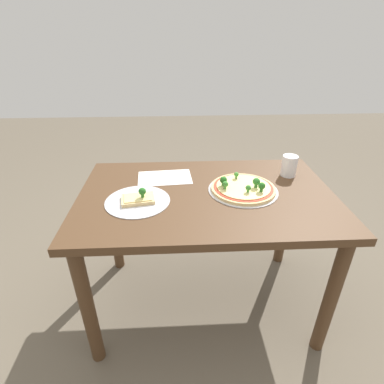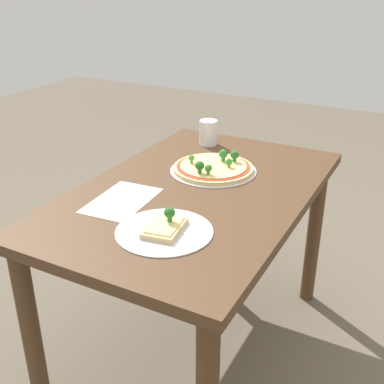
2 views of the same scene
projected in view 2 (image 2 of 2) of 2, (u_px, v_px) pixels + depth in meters
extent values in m
plane|color=brown|center=(195.00, 345.00, 1.94)|extent=(8.00, 8.00, 0.00)
cube|color=#4C331E|center=(195.00, 193.00, 1.66)|extent=(1.17, 0.74, 0.04)
cylinder|color=#4C331E|center=(314.00, 235.00, 2.09)|extent=(0.06, 0.06, 0.66)
cylinder|color=#4C331E|center=(31.00, 336.00, 1.52)|extent=(0.06, 0.06, 0.66)
cylinder|color=#4C331E|center=(189.00, 205.00, 2.36)|extent=(0.06, 0.06, 0.66)
cylinder|color=silver|center=(213.00, 171.00, 1.79)|extent=(0.32, 0.32, 0.00)
cylinder|color=#E5C17F|center=(213.00, 168.00, 1.79)|extent=(0.30, 0.30, 0.01)
cylinder|color=#B73823|center=(213.00, 166.00, 1.79)|extent=(0.27, 0.27, 0.00)
cylinder|color=#EFD684|center=(213.00, 166.00, 1.79)|extent=(0.25, 0.25, 0.00)
sphere|color=#337A2D|center=(224.00, 154.00, 1.81)|extent=(0.03, 0.03, 0.03)
cylinder|color=#3F8136|center=(224.00, 159.00, 1.82)|extent=(0.02, 0.02, 0.02)
sphere|color=#286B23|center=(235.00, 155.00, 1.80)|extent=(0.03, 0.03, 0.03)
cylinder|color=#37742D|center=(234.00, 160.00, 1.81)|extent=(0.01, 0.01, 0.01)
sphere|color=#3D8933|center=(208.00, 168.00, 1.69)|extent=(0.03, 0.03, 0.03)
cylinder|color=#488E3A|center=(208.00, 173.00, 1.70)|extent=(0.01, 0.01, 0.01)
sphere|color=#286B23|center=(200.00, 166.00, 1.70)|extent=(0.03, 0.03, 0.03)
cylinder|color=#37742D|center=(200.00, 171.00, 1.71)|extent=(0.01, 0.01, 0.01)
sphere|color=#479338|center=(192.00, 158.00, 1.80)|extent=(0.02, 0.02, 0.02)
cylinder|color=#51973E|center=(192.00, 162.00, 1.80)|extent=(0.01, 0.01, 0.01)
sphere|color=#3D8933|center=(229.00, 162.00, 1.76)|extent=(0.02, 0.02, 0.02)
cylinder|color=#488E3A|center=(229.00, 166.00, 1.76)|extent=(0.01, 0.01, 0.01)
cylinder|color=silver|center=(164.00, 231.00, 1.38)|extent=(0.28, 0.28, 0.00)
cube|color=#E5C17F|center=(165.00, 228.00, 1.38)|extent=(0.15, 0.12, 0.02)
cube|color=#EFD684|center=(165.00, 225.00, 1.37)|extent=(0.13, 0.10, 0.00)
sphere|color=#286B23|center=(170.00, 213.00, 1.37)|extent=(0.03, 0.03, 0.03)
cylinder|color=#37742D|center=(170.00, 219.00, 1.38)|extent=(0.01, 0.01, 0.01)
cylinder|color=white|center=(208.00, 133.00, 2.05)|extent=(0.08, 0.08, 0.11)
cube|color=white|center=(122.00, 200.00, 1.57)|extent=(0.28, 0.19, 0.00)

